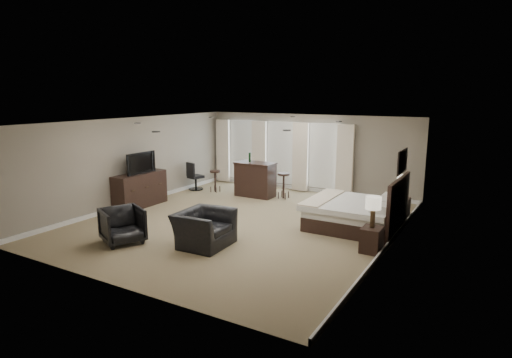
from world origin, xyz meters
The scene contains 16 objects.
room centered at (0.00, 0.00, 1.30)m, with size 7.60×8.60×2.64m.
window_bay centered at (-1.00, 4.11, 1.20)m, with size 5.25×0.20×2.30m.
bed centered at (2.58, 1.06, 0.68)m, with size 2.13×2.04×1.36m, color silver.
nightstand_near centered at (3.47, -0.39, 0.27)m, with size 0.40×0.49×0.53m, color black.
nightstand_far centered at (3.47, 2.51, 0.27)m, with size 0.41×0.50×0.54m, color black.
lamp_near centered at (3.47, -0.39, 0.86)m, with size 0.32×0.32×0.67m, color beige.
lamp_far centered at (3.47, 2.51, 0.86)m, with size 0.31×0.31×0.63m, color beige.
wall_art centered at (3.70, 1.06, 1.75)m, with size 0.04×0.96×0.56m, color slate.
dresser centered at (-3.45, -0.12, 0.50)m, with size 0.55×1.72×1.00m, color black.
tv centered at (-3.45, -0.12, 1.07)m, with size 1.08×0.62×0.14m, color black.
armchair_near centered at (0.19, -1.84, 0.52)m, with size 1.19×0.77×1.04m, color black.
armchair_far centered at (-1.49, -2.62, 0.44)m, with size 0.85×0.80×0.88m, color black.
bar_counter centered at (-1.14, 2.66, 0.56)m, with size 1.29×0.67×1.12m, color black.
bar_stool_left centered at (-2.63, 2.52, 0.37)m, with size 0.35×0.35×0.73m, color black.
bar_stool_right centered at (-0.22, 2.87, 0.41)m, with size 0.39×0.39×0.82m, color black.
desk_chair centered at (-3.40, 2.44, 0.49)m, with size 0.50×0.50×0.98m, color black.
Camera 1 is at (5.67, -9.01, 3.29)m, focal length 30.00 mm.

